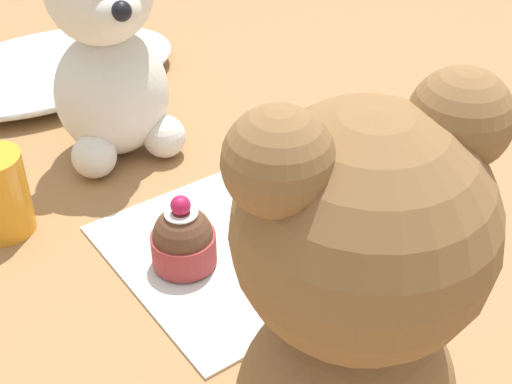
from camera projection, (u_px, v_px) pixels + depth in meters
ground_plane at (256, 240)px, 0.67m from camera, size 4.00×4.00×0.00m
knitted_placemat at (256, 238)px, 0.66m from camera, size 0.25×0.22×0.01m
tulle_cloth at (47, 69)px, 0.91m from camera, size 0.34×0.22×0.04m
teddy_bear_cream at (108, 54)px, 0.73m from camera, size 0.13×0.13×0.24m
teddy_bear_tan at (349, 316)px, 0.39m from camera, size 0.16×0.16×0.28m
cupcake_near_cream_bear at (183, 240)px, 0.62m from camera, size 0.06×0.06×0.07m
saucer_plate at (281, 225)px, 0.67m from camera, size 0.08×0.08×0.01m
cupcake_near_tan_bear at (281, 202)px, 0.66m from camera, size 0.05×0.05×0.07m
teaspoon at (369, 148)px, 0.79m from camera, size 0.06×0.13×0.01m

